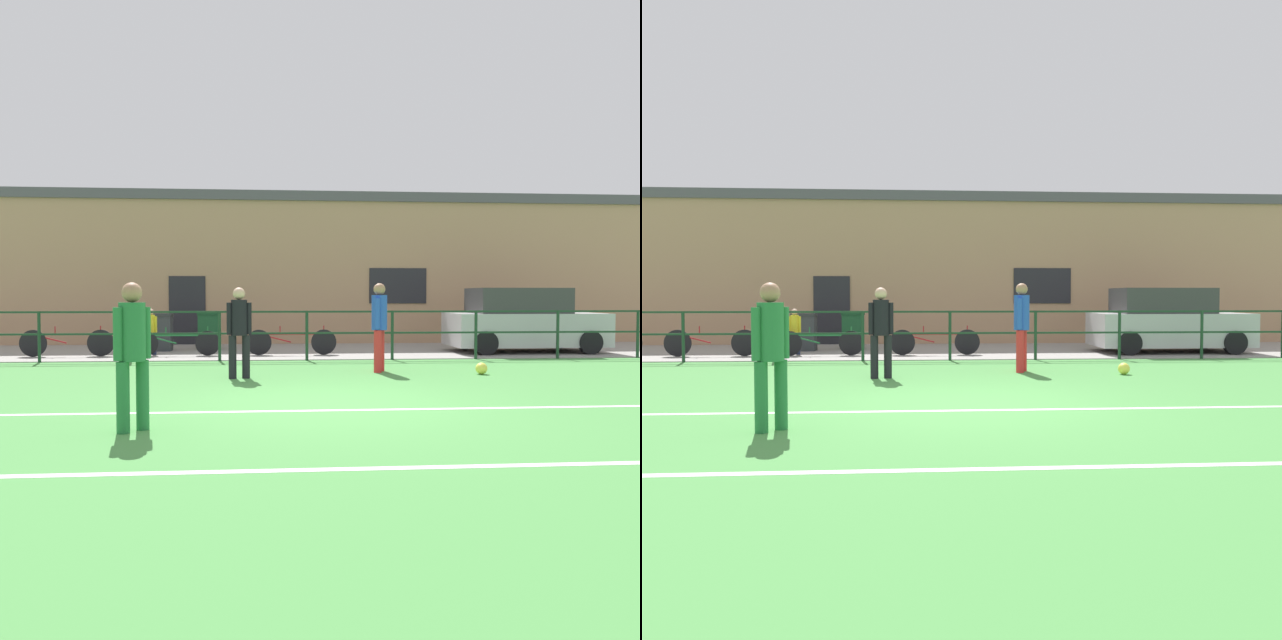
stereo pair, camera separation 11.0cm
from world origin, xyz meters
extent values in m
cube|color=#478C42|center=(0.00, 0.00, -0.02)|extent=(60.00, 44.00, 0.04)
cube|color=white|center=(0.00, -0.49, 0.00)|extent=(36.00, 0.11, 0.00)
cube|color=white|center=(0.00, -3.30, 0.00)|extent=(36.00, 0.11, 0.00)
cube|color=gray|center=(0.00, 8.50, 0.01)|extent=(48.00, 5.00, 0.02)
cylinder|color=#193823|center=(-6.00, 6.00, 0.57)|extent=(0.07, 0.07, 1.15)
cylinder|color=#193823|center=(-4.00, 6.00, 0.57)|extent=(0.07, 0.07, 1.15)
cylinder|color=#193823|center=(-2.00, 6.00, 0.57)|extent=(0.07, 0.07, 1.15)
cylinder|color=#193823|center=(0.00, 6.00, 0.57)|extent=(0.07, 0.07, 1.15)
cylinder|color=#193823|center=(2.00, 6.00, 0.57)|extent=(0.07, 0.07, 1.15)
cylinder|color=#193823|center=(4.00, 6.00, 0.57)|extent=(0.07, 0.07, 1.15)
cylinder|color=#193823|center=(6.00, 6.00, 0.57)|extent=(0.07, 0.07, 1.15)
cube|color=#193823|center=(0.00, 6.00, 1.13)|extent=(36.00, 0.04, 0.04)
cube|color=#193823|center=(0.00, 6.00, 0.63)|extent=(36.00, 0.04, 0.04)
cube|color=tan|center=(0.00, 12.20, 2.21)|extent=(28.00, 2.40, 4.43)
cube|color=#232328|center=(-3.35, 10.98, 1.05)|extent=(1.10, 0.04, 2.10)
cube|color=#232328|center=(3.15, 10.98, 1.81)|extent=(1.80, 0.04, 1.10)
cube|color=#4C4C51|center=(0.00, 12.20, 4.58)|extent=(28.00, 2.56, 0.30)
cylinder|color=black|center=(-1.29, 2.88, 0.39)|extent=(0.14, 0.14, 0.78)
cylinder|color=black|center=(-1.53, 2.84, 0.39)|extent=(0.14, 0.14, 0.78)
cylinder|color=black|center=(-1.41, 2.86, 1.10)|extent=(0.29, 0.29, 0.64)
sphere|color=tan|center=(-1.41, 2.86, 1.53)|extent=(0.22, 0.22, 0.22)
cylinder|color=black|center=(-1.24, 2.89, 1.08)|extent=(0.10, 0.10, 0.58)
cylinder|color=black|center=(-1.58, 2.83, 1.08)|extent=(0.10, 0.10, 0.58)
cylinder|color=#237038|center=(-2.45, -1.67, 0.39)|extent=(0.14, 0.14, 0.77)
cylinder|color=#237038|center=(-2.27, -1.50, 0.39)|extent=(0.14, 0.14, 0.77)
cylinder|color=#237038|center=(-2.36, -1.59, 1.09)|extent=(0.29, 0.29, 0.64)
sphere|color=#A37556|center=(-2.36, -1.59, 1.52)|extent=(0.22, 0.22, 0.22)
cylinder|color=#237038|center=(-2.48, -1.71, 1.08)|extent=(0.10, 0.10, 0.57)
cylinder|color=#237038|center=(-2.23, -1.47, 1.08)|extent=(0.10, 0.10, 0.57)
cylinder|color=red|center=(1.33, 3.78, 0.41)|extent=(0.15, 0.15, 0.82)
cylinder|color=red|center=(1.23, 3.54, 0.41)|extent=(0.15, 0.15, 0.82)
cylinder|color=blue|center=(1.28, 3.66, 1.16)|extent=(0.30, 0.30, 0.68)
sphere|color=#A37556|center=(1.28, 3.66, 1.62)|extent=(0.23, 0.23, 0.23)
cylinder|color=blue|center=(1.35, 3.83, 1.15)|extent=(0.11, 0.11, 0.61)
cylinder|color=blue|center=(1.21, 3.49, 1.15)|extent=(0.11, 0.11, 0.61)
sphere|color=#E5E04C|center=(3.15, 3.11, 0.11)|extent=(0.22, 0.22, 0.22)
cylinder|color=#232D4C|center=(-3.74, 7.54, 0.29)|extent=(0.10, 0.10, 0.55)
cylinder|color=#232D4C|center=(-3.91, 7.56, 0.29)|extent=(0.10, 0.10, 0.55)
cylinder|color=gold|center=(-3.83, 7.55, 0.79)|extent=(0.20, 0.20, 0.45)
sphere|color=tan|center=(-3.83, 7.55, 1.09)|extent=(0.15, 0.15, 0.15)
cylinder|color=gold|center=(-3.71, 7.54, 0.78)|extent=(0.07, 0.07, 0.40)
cylinder|color=gold|center=(-3.95, 7.56, 0.78)|extent=(0.07, 0.07, 0.40)
cube|color=#B7B7BC|center=(5.86, 7.65, 0.61)|extent=(3.97, 1.84, 0.86)
cube|color=#373738|center=(5.66, 7.65, 1.37)|extent=(2.38, 1.55, 0.65)
cylinder|color=black|center=(4.51, 6.76, 0.32)|extent=(0.60, 0.18, 0.60)
cylinder|color=black|center=(7.21, 6.76, 0.32)|extent=(0.60, 0.18, 0.60)
cylinder|color=black|center=(4.51, 8.53, 0.32)|extent=(0.60, 0.18, 0.60)
cylinder|color=black|center=(7.21, 8.53, 0.32)|extent=(0.60, 0.18, 0.60)
cylinder|color=black|center=(-1.13, 7.20, 0.34)|extent=(0.63, 0.04, 0.63)
cylinder|color=black|center=(0.50, 7.20, 0.34)|extent=(0.63, 0.04, 0.63)
cube|color=maroon|center=(-0.32, 7.20, 0.54)|extent=(1.26, 0.04, 0.04)
cube|color=maroon|center=(-0.72, 7.20, 0.44)|extent=(0.79, 0.03, 0.23)
cylinder|color=maroon|center=(-0.60, 7.20, 0.64)|extent=(0.03, 0.03, 0.20)
cylinder|color=maroon|center=(0.50, 7.20, 0.61)|extent=(0.03, 0.03, 0.28)
cylinder|color=black|center=(-3.89, 7.20, 0.32)|extent=(0.61, 0.04, 0.61)
cylinder|color=black|center=(-2.39, 7.20, 0.32)|extent=(0.61, 0.04, 0.61)
cube|color=#1E6633|center=(-3.14, 7.20, 0.52)|extent=(1.17, 0.04, 0.04)
cube|color=#1E6633|center=(-3.51, 7.20, 0.42)|extent=(0.74, 0.03, 0.22)
cylinder|color=#1E6633|center=(-3.40, 7.20, 0.62)|extent=(0.03, 0.03, 0.20)
cylinder|color=#1E6633|center=(-2.39, 7.20, 0.59)|extent=(0.03, 0.03, 0.28)
cylinder|color=black|center=(-6.56, 7.20, 0.35)|extent=(0.65, 0.04, 0.65)
cylinder|color=black|center=(-4.97, 7.20, 0.35)|extent=(0.65, 0.04, 0.65)
cube|color=maroon|center=(-5.76, 7.20, 0.56)|extent=(1.25, 0.04, 0.04)
cube|color=maroon|center=(-6.16, 7.20, 0.45)|extent=(0.78, 0.03, 0.24)
cylinder|color=maroon|center=(-6.04, 7.20, 0.66)|extent=(0.03, 0.03, 0.20)
cylinder|color=maroon|center=(-4.97, 7.20, 0.63)|extent=(0.03, 0.03, 0.28)
cube|color=#194C28|center=(-2.52, 9.06, 0.49)|extent=(0.57, 0.48, 0.94)
cube|color=#143D20|center=(-2.52, 9.06, 1.00)|extent=(0.61, 0.51, 0.08)
cube|color=#33383D|center=(-3.79, 8.68, 0.48)|extent=(0.61, 0.52, 0.93)
cube|color=#282C30|center=(-3.79, 8.68, 0.99)|extent=(0.65, 0.55, 0.08)
camera|label=1|loc=(-0.87, -8.65, 1.48)|focal=35.73mm
camera|label=2|loc=(-0.76, -8.66, 1.48)|focal=35.73mm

